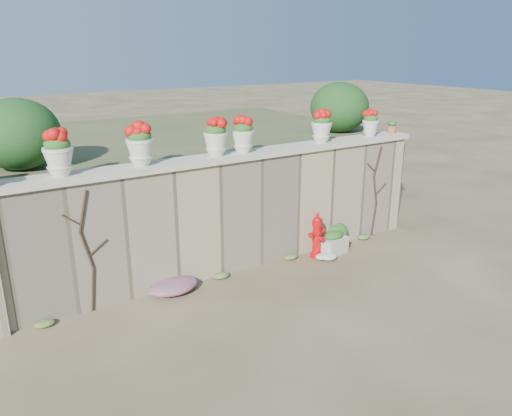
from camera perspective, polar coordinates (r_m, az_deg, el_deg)
ground at (r=7.90m, az=4.69°, el=-11.15°), size 80.00×80.00×0.00m
stone_wall at (r=8.86m, az=-2.22°, el=-0.71°), size 8.00×0.40×2.00m
wall_cap at (r=8.58m, az=-2.31°, el=5.95°), size 8.10×0.52×0.10m
raised_fill at (r=11.62m, az=-10.34°, el=3.55°), size 9.00×6.00×2.00m
back_shrub_left at (r=8.59m, az=-25.62°, el=7.62°), size 1.30×1.30×1.10m
back_shrub_right at (r=11.47m, az=9.52°, el=11.29°), size 1.30×1.30×1.10m
vine_left at (r=7.73m, az=-18.68°, el=-4.62°), size 0.60×0.04×1.91m
vine_right at (r=10.65m, az=13.51°, el=1.97°), size 0.60×0.04×1.91m
fire_hydrant at (r=9.49m, az=6.97°, el=-3.10°), size 0.38×0.27×0.88m
planter_box at (r=9.79m, az=8.85°, el=-3.98°), size 0.60×0.41×0.46m
green_shrub at (r=10.20m, az=9.58°, el=-2.74°), size 0.57×0.52×0.54m
magenta_clump at (r=8.29m, az=-10.39°, el=-8.88°), size 0.99×0.66×0.26m
white_flowers at (r=9.52m, az=8.09°, el=-5.43°), size 0.47×0.38×0.17m
urn_pot_0 at (r=7.50m, az=-21.68°, el=5.84°), size 0.42×0.42×0.65m
urn_pot_1 at (r=7.80m, az=-13.13°, el=7.10°), size 0.42×0.42×0.66m
urn_pot_2 at (r=8.33m, az=-4.64°, el=8.07°), size 0.40×0.40×0.63m
urn_pot_3 at (r=8.59m, az=-1.51°, el=8.35°), size 0.39×0.39×0.61m
urn_pot_4 at (r=9.60m, az=7.50°, el=9.24°), size 0.39×0.39×0.61m
urn_pot_5 at (r=10.48m, az=12.95°, el=9.39°), size 0.33×0.33×0.52m
terracotta_pot at (r=10.95m, az=15.25°, el=8.88°), size 0.22×0.22×0.27m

